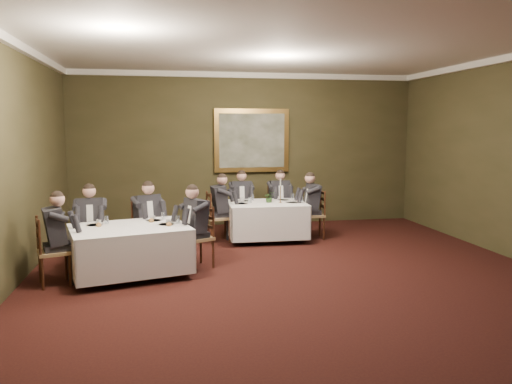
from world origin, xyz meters
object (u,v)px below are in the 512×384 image
object	(u,v)px
table_second	(130,247)
chair_main_backright	(279,218)
table_main	(267,218)
chair_sec_endright	(198,250)
chair_sec_backleft	(92,248)
painting	(252,141)
diner_sec_endright	(197,236)
diner_main_endright	(313,214)
chair_main_endright	(314,225)
diner_main_backleft	(241,209)
diner_main_endleft	(218,216)
diner_sec_backright	(147,230)
diner_main_backright	(279,208)
chair_sec_endleft	(54,266)
chair_sec_backright	(147,243)
chair_main_backleft	(241,220)
chair_main_endleft	(218,228)
candlestick	(280,194)
diner_sec_endleft	(54,250)
diner_sec_backleft	(91,234)
centerpiece	(269,196)

from	to	relation	value
table_second	chair_main_backright	distance (m)	4.11
table_main	chair_sec_endright	world-z (taller)	chair_sec_endright
chair_sec_backleft	painting	size ratio (longest dim) A/B	0.57
diner_sec_endright	table_second	bearing A→B (deg)	77.08
diner_main_endright	painting	bearing A→B (deg)	34.08
chair_main_endright	painting	world-z (taller)	painting
chair_main_backright	diner_main_endright	xyz separation A→B (m)	(0.54, -0.81, 0.23)
table_second	diner_main_backleft	bearing A→B (deg)	52.67
chair_main_backright	diner_main_endleft	world-z (taller)	diner_main_endleft
chair_main_backright	table_main	bearing A→B (deg)	57.43
diner_sec_backright	chair_sec_endright	size ratio (longest dim) A/B	1.35
table_main	chair_main_endright	xyz separation A→B (m)	(0.98, -0.03, -0.17)
diner_main_backright	chair_sec_endleft	xyz separation A→B (m)	(-4.04, -3.07, -0.23)
chair_sec_backright	diner_main_backright	bearing A→B (deg)	-171.91
chair_main_backleft	diner_main_backleft	xyz separation A→B (m)	(0.00, -0.01, 0.23)
table_main	chair_main_endleft	xyz separation A→B (m)	(-0.98, 0.02, -0.17)
chair_sec_backleft	diner_sec_endright	distance (m)	1.78
chair_main_endright	chair_sec_endright	xyz separation A→B (m)	(-2.48, -1.73, 0.00)
chair_main_backright	candlestick	world-z (taller)	candlestick
chair_sec_backright	chair_sec_backleft	bearing A→B (deg)	-11.41
chair_main_endleft	chair_sec_endleft	distance (m)	3.50
table_main	chair_sec_endleft	xyz separation A→B (m)	(-3.60, -2.29, -0.17)
chair_sec_backleft	chair_main_endleft	bearing A→B (deg)	-153.81
diner_main_endleft	diner_sec_endleft	xyz separation A→B (m)	(-2.62, -2.31, 0.00)
chair_main_endleft	diner_sec_endleft	world-z (taller)	diner_sec_endleft
diner_main_endleft	painting	world-z (taller)	painting
chair_sec_endright	diner_sec_endleft	bearing A→B (deg)	77.15
diner_main_backleft	chair_sec_backleft	world-z (taller)	diner_main_backleft
chair_sec_endleft	diner_sec_endleft	bearing A→B (deg)	90.00
diner_main_endright	diner_sec_backright	xyz separation A→B (m)	(-3.29, -1.05, 0.00)
chair_main_endleft	diner_main_backright	bearing A→B (deg)	111.60
diner_sec_backright	painting	size ratio (longest dim) A/B	0.77
chair_main_backleft	table_second	bearing A→B (deg)	52.58
chair_sec_endright	diner_sec_endright	distance (m)	0.23
chair_main_endright	diner_sec_backleft	bearing A→B (deg)	111.80
diner_main_backleft	diner_main_endright	xyz separation A→B (m)	(1.37, -0.82, 0.00)
chair_main_endleft	diner_main_endright	bearing A→B (deg)	82.27
diner_sec_endleft	diner_main_endright	bearing A→B (deg)	98.93
diner_main_backleft	centerpiece	distance (m)	0.98
chair_main_backright	painting	distance (m)	1.97
diner_sec_endright	diner_sec_endleft	bearing A→B (deg)	77.08
chair_main_backleft	chair_main_endleft	distance (m)	0.98
diner_main_endleft	chair_sec_backleft	bearing A→B (deg)	-66.06
diner_main_endright	centerpiece	world-z (taller)	diner_main_endright
diner_main_backright	diner_sec_backleft	bearing A→B (deg)	25.96
table_main	diner_main_endleft	distance (m)	0.97
table_main	chair_sec_backleft	bearing A→B (deg)	-158.19
chair_main_backleft	diner_sec_endleft	size ratio (longest dim) A/B	0.74
diner_sec_endright	diner_sec_endleft	world-z (taller)	same
diner_sec_backright	diner_main_backright	bearing A→B (deg)	-171.71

